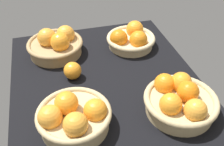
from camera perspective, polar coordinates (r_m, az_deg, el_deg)
name	(u,v)px	position (r cm, az deg, el deg)	size (l,w,h in cm)	color
market_tray	(105,82)	(104.53, -1.43, -2.01)	(84.00, 72.00, 3.00)	black
basket_near_right	(74,117)	(83.59, -8.30, -9.35)	(23.75, 23.75, 12.51)	tan
basket_near_left	(56,44)	(118.13, -12.02, 6.10)	(24.24, 24.24, 12.09)	tan
basket_far_right	(180,100)	(90.85, 14.51, -5.77)	(24.80, 24.80, 11.80)	tan
basket_far_left	(131,39)	(121.22, 4.08, 7.40)	(22.18, 22.18, 10.06)	#D3BC8C
loose_orange_front_gap	(73,71)	(103.41, -8.54, 0.52)	(6.92, 6.92, 6.92)	orange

